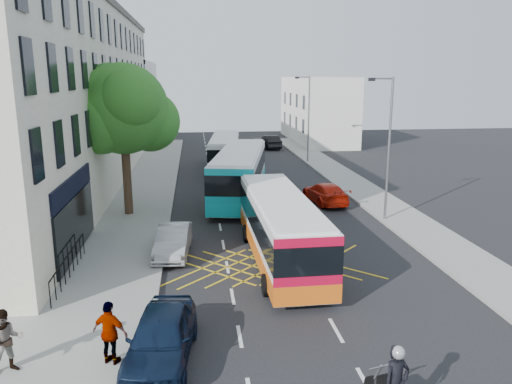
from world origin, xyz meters
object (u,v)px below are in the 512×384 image
object	(u,v)px
bus_far	(225,152)
pedestrian_far	(110,333)
bus_near	(280,228)
parked_car_silver	(173,241)
street_tree	(123,110)
distant_car_grey	(225,144)
parked_car_blue	(161,337)
distant_car_silver	(258,143)
distant_car_dark	(270,142)
pedestrian_near	(6,341)
lamp_near	(388,142)
red_hatchback	(325,193)
lamp_far	(308,114)
bus_mid	(240,174)

from	to	relation	value
bus_far	pedestrian_far	distance (m)	31.58
bus_near	bus_far	xyz separation A→B (m)	(-1.05, 23.37, -0.04)
parked_car_silver	pedestrian_far	size ratio (longest dim) A/B	2.20
street_tree	distant_car_grey	size ratio (longest dim) A/B	1.90
parked_car_blue	distant_car_silver	distance (m)	43.84
distant_car_grey	pedestrian_far	xyz separation A→B (m)	(-5.91, -42.92, 0.45)
distant_car_dark	pedestrian_near	world-z (taller)	pedestrian_near
parked_car_blue	distant_car_dark	size ratio (longest dim) A/B	0.98
bus_far	pedestrian_far	size ratio (longest dim) A/B	5.60
distant_car_dark	bus_far	bearing A→B (deg)	56.13
lamp_near	distant_car_silver	distance (m)	30.39
street_tree	distant_car_dark	world-z (taller)	street_tree
red_hatchback	pedestrian_far	size ratio (longest dim) A/B	2.46
bus_near	bus_far	bearing A→B (deg)	91.78
street_tree	pedestrian_far	xyz separation A→B (m)	(1.51, -16.26, -5.20)
parked_car_blue	pedestrian_near	xyz separation A→B (m)	(-4.18, -0.29, 0.32)
pedestrian_near	lamp_far	bearing A→B (deg)	41.15
parked_car_silver	distant_car_silver	distance (m)	35.07
lamp_near	red_hatchback	xyz separation A→B (m)	(-2.23, 4.55, -3.94)
bus_far	red_hatchback	size ratio (longest dim) A/B	2.28
distant_car_dark	red_hatchback	bearing A→B (deg)	81.75
street_tree	pedestrian_far	distance (m)	17.14
lamp_far	parked_car_blue	distance (m)	35.37
bus_mid	distant_car_silver	world-z (taller)	bus_mid
lamp_far	red_hatchback	bearing A→B (deg)	-98.21
pedestrian_near	pedestrian_far	distance (m)	2.78
street_tree	distant_car_dark	distance (m)	30.38
pedestrian_far	distant_car_grey	bearing A→B (deg)	-72.80
street_tree	lamp_far	world-z (taller)	street_tree
street_tree	bus_far	xyz separation A→B (m)	(6.69, 14.88, -4.75)
bus_near	parked_car_blue	distance (m)	9.04
bus_far	parked_car_blue	world-z (taller)	bus_far
red_hatchback	pedestrian_near	bearing A→B (deg)	45.67
red_hatchback	distant_car_grey	bearing A→B (deg)	-85.51
bus_far	red_hatchback	distance (m)	14.53
parked_car_silver	distant_car_grey	world-z (taller)	parked_car_silver
parked_car_blue	distant_car_grey	size ratio (longest dim) A/B	0.97
bus_far	pedestrian_far	xyz separation A→B (m)	(-5.18, -31.15, -0.44)
bus_mid	bus_far	distance (m)	11.63
bus_near	parked_car_silver	xyz separation A→B (m)	(-4.83, 1.38, -0.89)
red_hatchback	pedestrian_near	xyz separation A→B (m)	(-13.74, -17.96, 0.41)
lamp_near	distant_car_dark	bearing A→B (deg)	93.96
lamp_far	distant_car_dark	xyz separation A→B (m)	(-2.08, 10.04, -3.86)
bus_mid	street_tree	bearing A→B (deg)	-144.02
lamp_far	distant_car_silver	distance (m)	11.25
bus_near	parked_car_blue	world-z (taller)	bus_near
pedestrian_far	distant_car_dark	bearing A→B (deg)	-79.35
street_tree	distant_car_dark	size ratio (longest dim) A/B	1.92
distant_car_dark	pedestrian_far	distance (m)	44.74
street_tree	distant_car_silver	world-z (taller)	street_tree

